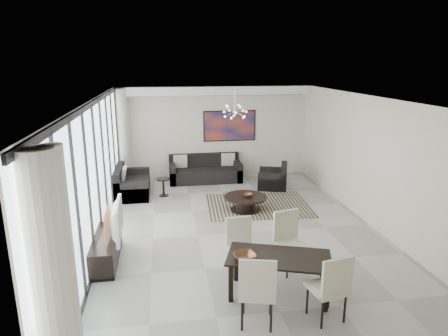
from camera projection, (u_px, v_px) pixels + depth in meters
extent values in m
cube|color=#A8A39B|center=(242.00, 232.00, 8.74)|extent=(6.00, 9.00, 0.02)
cube|color=white|center=(243.00, 100.00, 7.99)|extent=(6.00, 9.00, 0.02)
cube|color=beige|center=(214.00, 132.00, 12.64)|extent=(6.00, 0.02, 2.90)
cube|color=beige|center=(330.00, 283.00, 4.08)|extent=(6.00, 0.02, 2.90)
cube|color=beige|center=(375.00, 164.00, 8.81)|extent=(0.02, 9.00, 2.90)
cube|color=silver|center=(95.00, 175.00, 7.91)|extent=(0.01, 8.95, 2.85)
cube|color=black|center=(91.00, 104.00, 7.56)|extent=(0.04, 8.95, 0.10)
cube|color=black|center=(103.00, 241.00, 8.29)|extent=(0.04, 8.95, 0.06)
cube|color=black|center=(40.00, 281.00, 4.10)|extent=(0.04, 0.05, 2.88)
cube|color=black|center=(63.00, 240.00, 5.06)|extent=(0.04, 0.05, 2.88)
cube|color=black|center=(78.00, 211.00, 6.01)|extent=(0.04, 0.05, 2.88)
cube|color=black|center=(89.00, 191.00, 6.96)|extent=(0.04, 0.05, 2.88)
cube|color=black|center=(97.00, 175.00, 7.92)|extent=(0.04, 0.05, 2.88)
cube|color=black|center=(104.00, 163.00, 8.87)|extent=(0.04, 0.05, 2.88)
cube|color=black|center=(109.00, 153.00, 9.83)|extent=(0.04, 0.05, 2.88)
cube|color=black|center=(114.00, 145.00, 10.78)|extent=(0.04, 0.05, 2.88)
cube|color=black|center=(117.00, 138.00, 11.73)|extent=(0.04, 0.05, 2.88)
cylinder|color=silver|center=(51.00, 288.00, 3.98)|extent=(0.36, 0.36, 2.85)
cylinder|color=silver|center=(123.00, 137.00, 11.90)|extent=(0.36, 0.36, 2.85)
cube|color=white|center=(215.00, 91.00, 12.12)|extent=(5.98, 0.40, 0.26)
cube|color=#B53F19|center=(230.00, 126.00, 12.65)|extent=(1.68, 0.04, 0.98)
cylinder|color=silver|center=(235.00, 101.00, 10.49)|extent=(0.02, 0.02, 0.55)
sphere|color=silver|center=(235.00, 111.00, 10.56)|extent=(0.12, 0.12, 0.12)
cube|color=black|center=(258.00, 205.00, 10.40)|extent=(2.72, 2.15, 0.01)
cylinder|color=black|center=(245.00, 197.00, 9.97)|extent=(1.07, 1.07, 0.04)
cylinder|color=black|center=(245.00, 204.00, 10.02)|extent=(0.47, 0.47, 0.33)
cylinder|color=black|center=(245.00, 210.00, 10.06)|extent=(0.75, 0.75, 0.03)
imported|color=brown|center=(248.00, 195.00, 9.92)|extent=(0.27, 0.27, 0.08)
cube|color=black|center=(205.00, 175.00, 12.47)|extent=(2.22, 0.91, 0.40)
cube|color=black|center=(204.00, 160.00, 12.71)|extent=(2.22, 0.18, 0.40)
cube|color=black|center=(172.00, 173.00, 12.29)|extent=(0.18, 0.91, 0.59)
cube|color=black|center=(237.00, 171.00, 12.60)|extent=(0.18, 0.91, 0.59)
cube|color=black|center=(133.00, 188.00, 11.22)|extent=(0.90, 1.60, 0.40)
cube|color=black|center=(119.00, 174.00, 11.06)|extent=(0.18, 1.60, 0.40)
cube|color=black|center=(131.00, 192.00, 10.52)|extent=(0.90, 0.18, 0.58)
cube|color=black|center=(134.00, 177.00, 11.87)|extent=(0.90, 0.18, 0.58)
cube|color=black|center=(272.00, 182.00, 11.83)|extent=(1.05, 1.08, 0.36)
cube|color=black|center=(284.00, 170.00, 11.69)|extent=(0.42, 0.87, 0.36)
cube|color=black|center=(273.00, 176.00, 12.15)|extent=(0.83, 0.41, 0.53)
cube|color=black|center=(272.00, 182.00, 11.48)|extent=(0.83, 0.41, 0.53)
cylinder|color=black|center=(163.00, 179.00, 11.01)|extent=(0.37, 0.37, 0.04)
cylinder|color=black|center=(163.00, 188.00, 11.08)|extent=(0.06, 0.06, 0.46)
cylinder|color=black|center=(164.00, 195.00, 11.13)|extent=(0.26, 0.26, 0.03)
cube|color=black|center=(106.00, 249.00, 7.46)|extent=(0.44, 1.55, 0.48)
imported|color=gray|center=(113.00, 220.00, 7.33)|extent=(0.19, 1.14, 0.65)
cube|color=black|center=(279.00, 258.00, 6.26)|extent=(1.79, 1.29, 0.04)
cube|color=black|center=(231.00, 283.00, 6.17)|extent=(0.07, 0.07, 0.64)
cube|color=black|center=(236.00, 263.00, 6.77)|extent=(0.07, 0.07, 0.64)
cube|color=black|center=(326.00, 292.00, 5.93)|extent=(0.07, 0.07, 0.64)
cube|color=black|center=(323.00, 271.00, 6.53)|extent=(0.07, 0.07, 0.64)
cube|color=#BDB39C|center=(257.00, 291.00, 5.62)|extent=(0.62, 0.62, 0.07)
cube|color=#BDB39C|center=(257.00, 281.00, 5.33)|extent=(0.51, 0.18, 0.62)
cylinder|color=black|center=(243.00, 299.00, 5.90)|extent=(0.04, 0.04, 0.48)
cylinder|color=black|center=(271.00, 317.00, 5.48)|extent=(0.04, 0.04, 0.48)
cube|color=#BDB39C|center=(327.00, 288.00, 5.73)|extent=(0.58, 0.58, 0.06)
cube|color=#BDB39C|center=(337.00, 278.00, 5.46)|extent=(0.49, 0.15, 0.59)
cylinder|color=black|center=(307.00, 300.00, 5.90)|extent=(0.04, 0.04, 0.45)
cylinder|color=black|center=(345.00, 309.00, 5.69)|extent=(0.04, 0.04, 0.45)
cube|color=#BDB39C|center=(242.00, 250.00, 6.95)|extent=(0.50, 0.50, 0.06)
cube|color=#BDB39C|center=(239.00, 231.00, 7.07)|extent=(0.46, 0.09, 0.56)
cylinder|color=black|center=(255.00, 266.00, 6.89)|extent=(0.04, 0.04, 0.43)
cylinder|color=black|center=(229.00, 259.00, 7.14)|extent=(0.04, 0.04, 0.43)
cube|color=#BDB39C|center=(291.00, 245.00, 7.04)|extent=(0.60, 0.60, 0.06)
cube|color=#BDB39C|center=(286.00, 226.00, 7.16)|extent=(0.49, 0.17, 0.60)
cylinder|color=black|center=(306.00, 262.00, 7.01)|extent=(0.04, 0.04, 0.46)
cylinder|color=black|center=(276.00, 256.00, 7.21)|extent=(0.04, 0.04, 0.46)
imported|color=brown|center=(245.00, 256.00, 6.17)|extent=(0.41, 0.41, 0.08)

